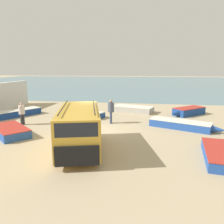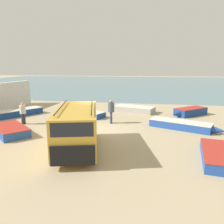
{
  "view_description": "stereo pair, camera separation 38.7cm",
  "coord_description": "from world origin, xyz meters",
  "px_view_note": "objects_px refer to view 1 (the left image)",
  "views": [
    {
      "loc": [
        3.2,
        -14.06,
        4.2
      ],
      "look_at": [
        0.75,
        1.53,
        1.0
      ],
      "focal_mm": 35.0,
      "sensor_mm": 36.0,
      "label": 1
    },
    {
      "loc": [
        3.58,
        -13.99,
        4.2
      ],
      "look_at": [
        0.75,
        1.53,
        1.0
      ],
      "focal_mm": 35.0,
      "sensor_mm": 36.0,
      "label": 2
    }
  ],
  "objects_px": {
    "fishing_rowboat_1": "(182,125)",
    "fishing_rowboat_2": "(220,154)",
    "fishing_rowboat_3": "(188,111)",
    "fishing_rowboat_6": "(10,131)",
    "fishing_rowboat_5": "(132,109)",
    "parked_van": "(79,127)",
    "fisherman_2": "(111,109)",
    "fishing_rowboat_0": "(12,114)",
    "fishing_rowboat_4": "(86,114)",
    "fisherman_1": "(22,112)"
  },
  "relations": [
    {
      "from": "fishing_rowboat_1",
      "to": "fishing_rowboat_2",
      "type": "relative_size",
      "value": 1.2
    },
    {
      "from": "fisherman_1",
      "to": "fishing_rowboat_4",
      "type": "bearing_deg",
      "value": -107.07
    },
    {
      "from": "fishing_rowboat_0",
      "to": "fishing_rowboat_2",
      "type": "bearing_deg",
      "value": 96.16
    },
    {
      "from": "fisherman_2",
      "to": "fishing_rowboat_5",
      "type": "bearing_deg",
      "value": -114.0
    },
    {
      "from": "parked_van",
      "to": "fishing_rowboat_4",
      "type": "height_order",
      "value": "parked_van"
    },
    {
      "from": "parked_van",
      "to": "fisherman_2",
      "type": "relative_size",
      "value": 2.99
    },
    {
      "from": "fishing_rowboat_6",
      "to": "fishing_rowboat_0",
      "type": "bearing_deg",
      "value": -17.39
    },
    {
      "from": "parked_van",
      "to": "fishing_rowboat_1",
      "type": "height_order",
      "value": "parked_van"
    },
    {
      "from": "fishing_rowboat_0",
      "to": "fishing_rowboat_5",
      "type": "distance_m",
      "value": 10.86
    },
    {
      "from": "fishing_rowboat_0",
      "to": "fisherman_1",
      "type": "height_order",
      "value": "fisherman_1"
    },
    {
      "from": "fishing_rowboat_1",
      "to": "fishing_rowboat_6",
      "type": "xyz_separation_m",
      "value": [
        -11.14,
        -3.24,
        -0.0
      ]
    },
    {
      "from": "parked_van",
      "to": "fisherman_1",
      "type": "bearing_deg",
      "value": -141.17
    },
    {
      "from": "fishing_rowboat_6",
      "to": "fishing_rowboat_4",
      "type": "bearing_deg",
      "value": -78.62
    },
    {
      "from": "fishing_rowboat_4",
      "to": "fishing_rowboat_5",
      "type": "height_order",
      "value": "fishing_rowboat_5"
    },
    {
      "from": "parked_van",
      "to": "fishing_rowboat_2",
      "type": "distance_m",
      "value": 6.92
    },
    {
      "from": "fishing_rowboat_0",
      "to": "fishing_rowboat_1",
      "type": "xyz_separation_m",
      "value": [
        14.04,
        -1.43,
        -0.02
      ]
    },
    {
      "from": "parked_van",
      "to": "fishing_rowboat_2",
      "type": "xyz_separation_m",
      "value": [
        6.85,
        -0.11,
        -0.95
      ]
    },
    {
      "from": "fishing_rowboat_0",
      "to": "fishing_rowboat_3",
      "type": "height_order",
      "value": "fishing_rowboat_3"
    },
    {
      "from": "fishing_rowboat_3",
      "to": "fishing_rowboat_5",
      "type": "distance_m",
      "value": 5.15
    },
    {
      "from": "fishing_rowboat_1",
      "to": "fisherman_1",
      "type": "distance_m",
      "value": 11.75
    },
    {
      "from": "fishing_rowboat_5",
      "to": "fishing_rowboat_6",
      "type": "height_order",
      "value": "fishing_rowboat_5"
    },
    {
      "from": "fishing_rowboat_0",
      "to": "fishing_rowboat_3",
      "type": "bearing_deg",
      "value": 132.01
    },
    {
      "from": "fishing_rowboat_3",
      "to": "fishing_rowboat_6",
      "type": "bearing_deg",
      "value": -8.6
    },
    {
      "from": "parked_van",
      "to": "fishing_rowboat_6",
      "type": "distance_m",
      "value": 5.58
    },
    {
      "from": "fishing_rowboat_3",
      "to": "fishing_rowboat_4",
      "type": "relative_size",
      "value": 0.89
    },
    {
      "from": "fishing_rowboat_2",
      "to": "fishing_rowboat_6",
      "type": "bearing_deg",
      "value": 89.57
    },
    {
      "from": "fishing_rowboat_0",
      "to": "fishing_rowboat_6",
      "type": "relative_size",
      "value": 1.44
    },
    {
      "from": "fishing_rowboat_0",
      "to": "fishing_rowboat_1",
      "type": "height_order",
      "value": "fishing_rowboat_0"
    },
    {
      "from": "parked_van",
      "to": "fishing_rowboat_6",
      "type": "bearing_deg",
      "value": -123.92
    },
    {
      "from": "fishing_rowboat_0",
      "to": "fishing_rowboat_5",
      "type": "relative_size",
      "value": 1.13
    },
    {
      "from": "fishing_rowboat_0",
      "to": "fishing_rowboat_1",
      "type": "distance_m",
      "value": 14.11
    },
    {
      "from": "fishing_rowboat_5",
      "to": "fisherman_1",
      "type": "relative_size",
      "value": 2.77
    },
    {
      "from": "fishing_rowboat_0",
      "to": "fishing_rowboat_6",
      "type": "height_order",
      "value": "fishing_rowboat_0"
    },
    {
      "from": "fishing_rowboat_0",
      "to": "fisherman_1",
      "type": "bearing_deg",
      "value": 76.22
    },
    {
      "from": "fishing_rowboat_4",
      "to": "fishing_rowboat_6",
      "type": "distance_m",
      "value": 6.82
    },
    {
      "from": "fishing_rowboat_1",
      "to": "fishing_rowboat_5",
      "type": "bearing_deg",
      "value": 149.24
    },
    {
      "from": "fishing_rowboat_0",
      "to": "parked_van",
      "type": "bearing_deg",
      "value": 81.31
    },
    {
      "from": "fishing_rowboat_2",
      "to": "fishing_rowboat_0",
      "type": "bearing_deg",
      "value": 74.82
    },
    {
      "from": "fishing_rowboat_0",
      "to": "fishing_rowboat_5",
      "type": "xyz_separation_m",
      "value": [
        10.12,
        3.96,
        -0.01
      ]
    },
    {
      "from": "parked_van",
      "to": "fisherman_1",
      "type": "height_order",
      "value": "parked_van"
    },
    {
      "from": "parked_van",
      "to": "fishing_rowboat_6",
      "type": "height_order",
      "value": "parked_van"
    },
    {
      "from": "fishing_rowboat_0",
      "to": "fishing_rowboat_6",
      "type": "xyz_separation_m",
      "value": [
        2.9,
        -4.67,
        -0.02
      ]
    },
    {
      "from": "fishing_rowboat_0",
      "to": "fisherman_2",
      "type": "bearing_deg",
      "value": 115.04
    },
    {
      "from": "fishing_rowboat_6",
      "to": "fisherman_2",
      "type": "distance_m",
      "value": 7.15
    },
    {
      "from": "fishing_rowboat_6",
      "to": "fisherman_1",
      "type": "xyz_separation_m",
      "value": [
        -0.57,
        2.44,
        0.74
      ]
    },
    {
      "from": "fishing_rowboat_4",
      "to": "fishing_rowboat_5",
      "type": "xyz_separation_m",
      "value": [
        3.87,
        2.69,
        0.03
      ]
    },
    {
      "from": "fishing_rowboat_1",
      "to": "fishing_rowboat_6",
      "type": "distance_m",
      "value": 11.6
    },
    {
      "from": "fishing_rowboat_4",
      "to": "fishing_rowboat_5",
      "type": "distance_m",
      "value": 4.71
    },
    {
      "from": "fishing_rowboat_3",
      "to": "fishing_rowboat_4",
      "type": "xyz_separation_m",
      "value": [
        -8.98,
        -2.0,
        -0.08
      ]
    },
    {
      "from": "parked_van",
      "to": "fishing_rowboat_4",
      "type": "bearing_deg",
      "value": 178.63
    }
  ]
}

